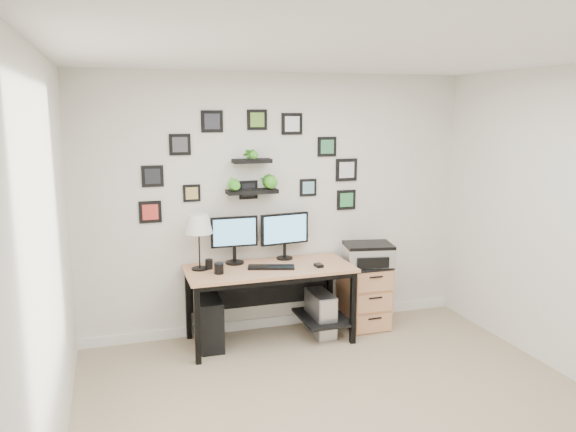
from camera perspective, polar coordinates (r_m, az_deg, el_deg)
name	(u,v)px	position (r m, az deg, el deg)	size (l,w,h in m)	color
room	(280,321)	(6.01, -0.87, -10.60)	(4.00, 4.00, 4.00)	tan
desk	(272,278)	(5.49, -1.62, -6.33)	(1.60, 0.70, 0.75)	tan
monitor_left	(234,236)	(5.48, -5.47, -2.07)	(0.46, 0.18, 0.47)	black
monitor_right	(285,232)	(5.63, -0.33, -1.63)	(0.51, 0.18, 0.47)	black
keyboard	(271,267)	(5.37, -1.72, -5.21)	(0.44, 0.14, 0.02)	black
mouse	(319,265)	(5.42, 3.13, -5.03)	(0.06, 0.10, 0.03)	black
table_lamp	(199,225)	(5.30, -9.07, -0.94)	(0.26, 0.26, 0.53)	black
mug	(219,269)	(5.22, -7.03, -5.32)	(0.09, 0.09, 0.10)	black
pen_cup	(209,264)	(5.39, -8.03, -4.86)	(0.07, 0.07, 0.09)	black
pc_tower_black	(209,322)	(5.51, -8.01, -10.61)	(0.22, 0.48, 0.48)	black
pc_tower_grey	(321,313)	(5.74, 3.33, -9.86)	(0.20, 0.44, 0.44)	gray
file_cabinet	(364,295)	(5.97, 7.73, -7.93)	(0.43, 0.53, 0.67)	tan
printer	(368,254)	(5.83, 8.16, -3.85)	(0.54, 0.46, 0.22)	silver
wall_decor	(254,170)	(5.51, -3.44, 4.73)	(2.23, 0.18, 1.06)	black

